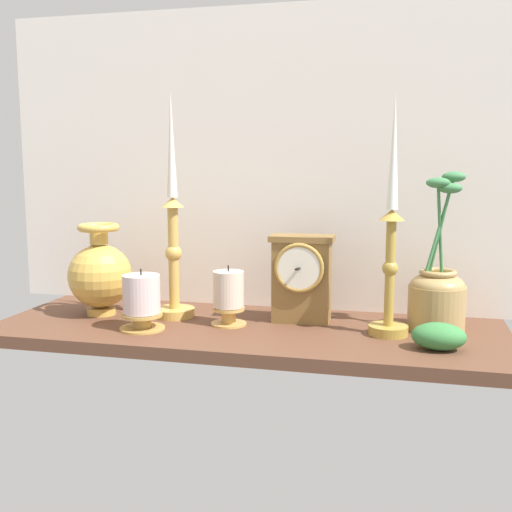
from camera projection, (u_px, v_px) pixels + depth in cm
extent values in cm
cube|color=brown|center=(247.00, 332.00, 122.32)|extent=(100.00, 36.00, 2.40)
cube|color=white|center=(268.00, 160.00, 135.18)|extent=(120.00, 2.00, 65.00)
cube|color=brown|center=(302.00, 282.00, 124.47)|extent=(11.32, 5.89, 16.36)
cube|color=brown|center=(302.00, 238.00, 123.19)|extent=(12.68, 6.60, 1.20)
torus|color=#B2893F|center=(299.00, 268.00, 120.77)|extent=(9.91, 0.90, 9.91)
cylinder|color=white|center=(299.00, 268.00, 120.67)|extent=(8.28, 0.40, 8.28)
cube|color=black|center=(299.00, 268.00, 120.38)|extent=(1.10, 3.21, 0.30)
cylinder|color=tan|center=(175.00, 312.00, 129.51)|extent=(8.42, 8.42, 1.80)
cylinder|color=tan|center=(174.00, 258.00, 127.83)|extent=(2.16, 2.16, 21.13)
sphere|color=tan|center=(173.00, 253.00, 127.68)|extent=(3.46, 3.46, 3.46)
cone|color=tan|center=(172.00, 202.00, 126.14)|extent=(4.70, 4.70, 2.00)
cone|color=silver|center=(171.00, 145.00, 124.46)|extent=(2.12, 2.12, 21.01)
cylinder|color=#AC8B38|center=(388.00, 331.00, 115.26)|extent=(7.37, 7.37, 1.80)
cylinder|color=#AC8B38|center=(390.00, 274.00, 113.69)|extent=(1.81, 1.81, 19.67)
sphere|color=#AC8B38|center=(390.00, 269.00, 113.54)|extent=(2.90, 2.90, 2.90)
cone|color=#AC8B38|center=(392.00, 215.00, 112.10)|extent=(4.76, 4.76, 2.00)
cone|color=white|center=(394.00, 152.00, 110.45)|extent=(2.13, 2.13, 20.65)
cylinder|color=gold|center=(102.00, 311.00, 131.38)|extent=(6.03, 6.03, 1.60)
sphere|color=gold|center=(100.00, 276.00, 130.29)|extent=(13.40, 13.40, 13.40)
cylinder|color=gold|center=(99.00, 236.00, 129.05)|extent=(3.75, 3.75, 3.55)
torus|color=gold|center=(98.00, 227.00, 128.79)|extent=(8.69, 8.69, 1.57)
cylinder|color=#A78952|center=(436.00, 308.00, 118.95)|extent=(10.87, 10.87, 8.54)
ellipsoid|color=#A78952|center=(437.00, 286.00, 118.33)|extent=(10.32, 10.32, 5.16)
torus|color=#A78952|center=(438.00, 273.00, 117.95)|extent=(7.05, 7.05, 1.08)
cylinder|color=#397543|center=(440.00, 231.00, 116.77)|extent=(3.57, 1.73, 15.90)
ellipsoid|color=#397543|center=(450.00, 188.00, 114.71)|extent=(4.40, 2.80, 2.00)
cylinder|color=#397543|center=(440.00, 225.00, 116.62)|extent=(5.00, 4.29, 17.44)
ellipsoid|color=#397543|center=(454.00, 177.00, 116.54)|extent=(4.40, 2.80, 2.00)
cylinder|color=#397543|center=(440.00, 228.00, 116.70)|extent=(2.00, 2.36, 17.01)
ellipsoid|color=#397543|center=(438.00, 183.00, 114.77)|extent=(4.40, 2.80, 2.00)
cylinder|color=tan|center=(229.00, 317.00, 122.90)|extent=(2.83, 2.83, 3.25)
cylinder|color=tan|center=(229.00, 323.00, 123.08)|extent=(7.07, 7.07, 0.80)
cylinder|color=tan|center=(229.00, 309.00, 122.66)|extent=(6.37, 6.37, 0.60)
cylinder|color=beige|center=(229.00, 289.00, 122.08)|extent=(6.06, 6.06, 7.12)
cylinder|color=black|center=(228.00, 268.00, 121.47)|extent=(0.30, 0.30, 1.20)
cylinder|color=#B79047|center=(142.00, 322.00, 119.36)|extent=(3.49, 3.49, 2.88)
cylinder|color=#B79047|center=(142.00, 327.00, 119.51)|extent=(8.73, 8.73, 0.80)
cylinder|color=#B79047|center=(142.00, 315.00, 119.14)|extent=(7.85, 7.85, 0.60)
cylinder|color=beige|center=(141.00, 294.00, 118.55)|extent=(7.14, 7.14, 7.37)
cylinder|color=black|center=(141.00, 272.00, 117.92)|extent=(0.30, 0.30, 1.20)
ellipsoid|color=#35793C|center=(439.00, 336.00, 106.04)|extent=(9.23, 6.46, 4.72)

